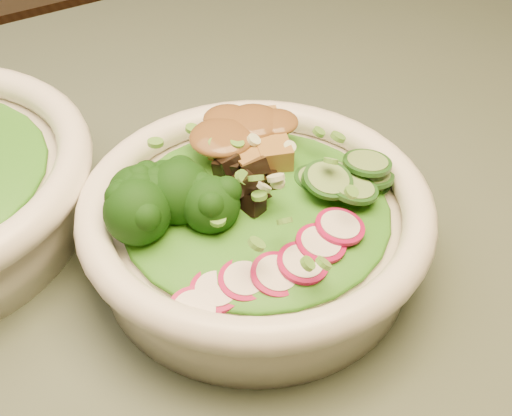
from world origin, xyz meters
TOP-DOWN VIEW (x-y plane):
  - dining_table at (0.00, 0.00)m, footprint 1.20×0.80m
  - salad_bowl at (-0.21, -0.10)m, footprint 0.27×0.27m
  - lettuce_bed at (-0.21, -0.10)m, footprint 0.20×0.20m
  - broccoli_florets at (-0.27, -0.09)m, footprint 0.08×0.07m
  - radish_slices at (-0.23, -0.16)m, footprint 0.11×0.04m
  - cucumber_slices at (-0.15, -0.12)m, footprint 0.07×0.07m
  - mushroom_heap at (-0.21, -0.09)m, footprint 0.07×0.07m
  - tofu_cubes at (-0.19, -0.04)m, footprint 0.09×0.06m
  - peanut_sauce at (-0.19, -0.04)m, footprint 0.07×0.06m
  - scallion_garnish at (-0.21, -0.10)m, footprint 0.19×0.19m

SIDE VIEW (x-z plane):
  - dining_table at x=0.00m, z-range 0.26..1.01m
  - salad_bowl at x=-0.21m, z-range 0.75..0.82m
  - lettuce_bed at x=-0.21m, z-range 0.80..0.82m
  - radish_slices at x=-0.23m, z-range 0.80..0.82m
  - cucumber_slices at x=-0.15m, z-range 0.80..0.84m
  - tofu_cubes at x=-0.19m, z-range 0.80..0.84m
  - mushroom_heap at x=-0.21m, z-range 0.80..0.84m
  - broccoli_florets at x=-0.27m, z-range 0.80..0.85m
  - scallion_garnish at x=-0.21m, z-range 0.82..0.84m
  - peanut_sauce at x=-0.19m, z-range 0.83..0.84m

